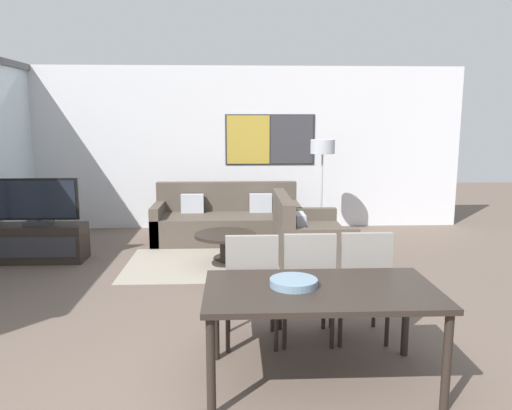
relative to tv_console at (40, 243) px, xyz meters
The scene contains 13 objects.
wall_back 3.57m from the tv_console, 37.59° to the left, with size 7.95×0.09×2.80m.
area_rug 2.54m from the tv_console, ahead, with size 2.63×1.61×0.01m.
tv_console is the anchor object (origin of this frame).
television 0.56m from the tv_console, 90.00° to the left, with size 1.11×0.20×0.63m.
sofa_main 2.75m from the tv_console, 23.65° to the left, with size 2.27×0.94×0.89m.
sofa_side 3.60m from the tv_console, ahead, with size 0.94×1.53×0.89m.
coffee_table 2.53m from the tv_console, ahead, with size 0.81×0.81×0.42m.
dining_table 4.67m from the tv_console, 45.64° to the right, with size 1.66×0.91×0.72m.
dining_chair_left 3.89m from the tv_console, 44.24° to the right, with size 0.46×0.46×0.99m.
dining_chair_centre 4.22m from the tv_console, 39.42° to the right, with size 0.46×0.46×0.99m.
dining_chair_right 4.58m from the tv_console, 35.43° to the right, with size 0.46×0.46×0.99m.
fruit_bowl 4.51m from the tv_console, 46.98° to the right, with size 0.34×0.34×0.05m.
floor_lamp 4.34m from the tv_console, 15.62° to the left, with size 0.38×0.38×1.59m.
Camera 1 is at (-0.02, -2.71, 1.91)m, focal length 35.00 mm.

